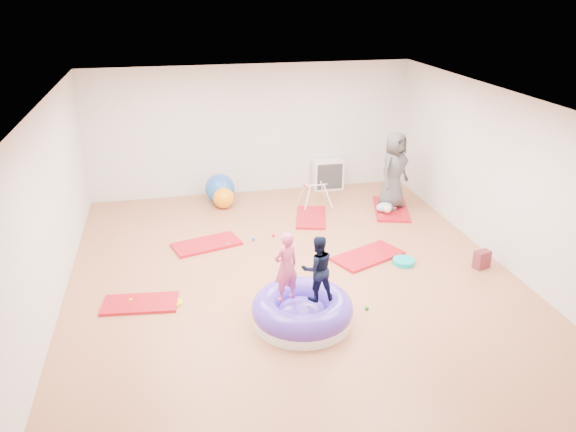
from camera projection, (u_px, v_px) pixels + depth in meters
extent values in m
cube|color=#B2633F|center=(292.00, 274.00, 9.05)|extent=(7.00, 8.00, 0.01)
cube|color=white|center=(292.00, 101.00, 7.97)|extent=(7.00, 8.00, 0.01)
cube|color=beige|center=(252.00, 130.00, 12.12)|extent=(7.00, 0.01, 2.80)
cube|color=beige|center=(392.00, 349.00, 4.90)|extent=(7.00, 0.01, 2.80)
cube|color=beige|center=(48.00, 212.00, 7.83)|extent=(0.01, 8.00, 2.80)
cube|color=beige|center=(500.00, 177.00, 9.19)|extent=(0.01, 8.00, 2.80)
cube|color=red|center=(140.00, 304.00, 8.19)|extent=(1.13, 0.66, 0.04)
cube|color=red|center=(207.00, 244.00, 10.03)|extent=(1.29, 0.89, 0.05)
cube|color=red|center=(311.00, 217.00, 11.18)|extent=(0.84, 1.24, 0.05)
cube|color=red|center=(368.00, 256.00, 9.60)|extent=(1.36, 1.05, 0.05)
cube|color=red|center=(391.00, 209.00, 11.58)|extent=(1.01, 1.46, 0.06)
cylinder|color=white|center=(302.00, 317.00, 7.77)|extent=(1.36, 1.36, 0.15)
torus|color=#5334C3|center=(302.00, 308.00, 7.71)|extent=(1.41, 1.41, 0.37)
ellipsoid|color=#5334C3|center=(302.00, 313.00, 7.75)|extent=(0.75, 0.75, 0.34)
imported|color=#DC4C80|center=(286.00, 263.00, 7.45)|extent=(0.42, 0.35, 1.00)
imported|color=black|center=(318.00, 265.00, 7.48)|extent=(0.47, 0.38, 0.93)
imported|color=#464646|center=(394.00, 170.00, 11.33)|extent=(0.92, 0.85, 1.58)
ellipsoid|color=#9BB0D9|center=(384.00, 207.00, 11.33)|extent=(0.34, 0.22, 0.20)
sphere|color=beige|center=(387.00, 209.00, 11.18)|extent=(0.16, 0.16, 0.16)
sphere|color=#2356B4|center=(228.00, 244.00, 10.01)|extent=(0.06, 0.06, 0.06)
sphere|color=green|center=(367.00, 308.00, 8.07)|extent=(0.06, 0.06, 0.06)
sphere|color=#D6C609|center=(381.00, 216.00, 11.22)|extent=(0.06, 0.06, 0.06)
sphere|color=#D6C609|center=(131.00, 300.00, 8.25)|extent=(0.06, 0.06, 0.06)
sphere|color=#E20D3D|center=(316.00, 296.00, 8.37)|extent=(0.06, 0.06, 0.06)
sphere|color=#2356B4|center=(253.00, 239.00, 10.22)|extent=(0.06, 0.06, 0.06)
sphere|color=#E20D3D|center=(273.00, 235.00, 10.38)|extent=(0.06, 0.06, 0.06)
sphere|color=#2356B4|center=(220.00, 189.00, 11.89)|extent=(0.63, 0.63, 0.63)
sphere|color=orange|center=(224.00, 198.00, 11.63)|extent=(0.44, 0.44, 0.44)
cylinder|color=silver|center=(307.00, 199.00, 11.49)|extent=(0.18, 0.18, 0.48)
cylinder|color=silver|center=(303.00, 192.00, 11.86)|extent=(0.18, 0.18, 0.48)
cylinder|color=silver|center=(328.00, 197.00, 11.57)|extent=(0.18, 0.18, 0.48)
cylinder|color=silver|center=(323.00, 191.00, 11.94)|extent=(0.18, 0.18, 0.48)
cylinder|color=silver|center=(316.00, 185.00, 11.63)|extent=(0.47, 0.03, 0.03)
sphere|color=#E20D3D|center=(305.00, 186.00, 11.59)|extent=(0.06, 0.06, 0.06)
sphere|color=#2356B4|center=(326.00, 184.00, 11.68)|extent=(0.06, 0.06, 0.06)
cube|color=silver|center=(328.00, 175.00, 12.68)|extent=(0.67, 0.33, 0.67)
cube|color=#353535|center=(330.00, 177.00, 12.53)|extent=(0.58, 0.02, 0.58)
cube|color=silver|center=(328.00, 175.00, 12.63)|extent=(0.02, 0.23, 0.59)
cube|color=silver|center=(328.00, 175.00, 12.63)|extent=(0.59, 0.23, 0.02)
cylinder|color=#09AEAA|center=(404.00, 262.00, 9.37)|extent=(0.37, 0.37, 0.08)
cube|color=#AA2532|center=(482.00, 260.00, 9.20)|extent=(0.30, 0.23, 0.30)
cylinder|color=#D6C609|center=(175.00, 303.00, 8.22)|extent=(0.22, 0.22, 0.03)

